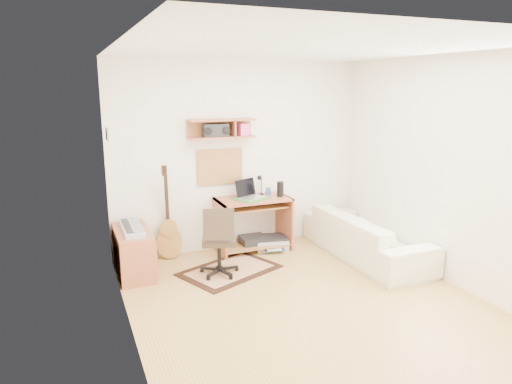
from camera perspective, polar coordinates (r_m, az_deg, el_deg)
name	(u,v)px	position (r m, az deg, el deg)	size (l,w,h in m)	color
floor	(306,303)	(5.12, 6.20, -13.36)	(3.60, 4.00, 0.01)	tan
ceiling	(313,48)	(4.61, 7.02, 17.15)	(3.60, 4.00, 0.01)	white
back_wall	(240,156)	(6.49, -1.99, 4.45)	(3.60, 0.01, 2.60)	white
left_wall	(125,200)	(4.15, -15.80, -0.93)	(0.01, 4.00, 2.60)	white
right_wall	(448,171)	(5.78, 22.48, 2.40)	(0.01, 4.00, 2.60)	white
wall_shelf	(222,129)	(6.23, -4.21, 7.76)	(0.90, 0.25, 0.26)	#AD5D3D
cork_board	(220,167)	(6.39, -4.43, 3.10)	(0.64, 0.03, 0.49)	tan
wall_photo	(107,134)	(5.56, -17.78, 6.77)	(0.02, 0.20, 0.15)	#4C8CBF
desk	(253,224)	(6.47, -0.37, -3.98)	(1.00, 0.55, 0.75)	#AD5D3D
laptop	(251,189)	(6.31, -0.56, 0.33)	(0.34, 0.34, 0.26)	silver
speaker	(280,189)	(6.46, 3.00, 0.37)	(0.09, 0.09, 0.21)	black
desk_lamp	(261,185)	(6.54, 0.65, 0.88)	(0.10, 0.10, 0.29)	black
pencil_cup	(268,191)	(6.56, 1.52, 0.08)	(0.07, 0.07, 0.10)	#305892
boombox	(215,130)	(6.20, -5.00, 7.53)	(0.33, 0.15, 0.17)	black
rug	(230,270)	(5.89, -3.23, -9.54)	(1.17, 0.78, 0.02)	beige
task_chair	(219,240)	(5.64, -4.57, -5.89)	(0.45, 0.45, 0.89)	#342A1F
cabinet	(133,252)	(5.91, -14.80, -7.13)	(0.40, 0.90, 0.55)	#AD5D3D
music_keyboard	(132,228)	(5.81, -14.97, -4.29)	(0.23, 0.72, 0.06)	#B2B5BA
guitar	(168,213)	(6.21, -10.71, -2.55)	(0.33, 0.21, 1.25)	#B17D36
waste_basket	(143,271)	(5.67, -13.64, -9.35)	(0.24, 0.24, 0.29)	white
printer	(271,243)	(6.63, 1.85, -6.21)	(0.44, 0.35, 0.17)	#A5A8AA
sofa	(366,229)	(6.38, 13.38, -4.41)	(2.02, 0.59, 0.79)	beige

